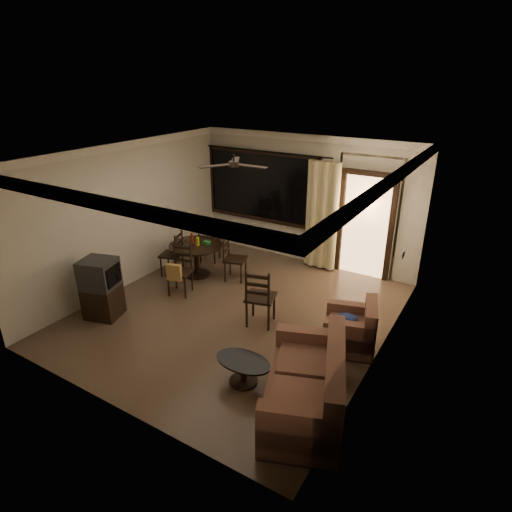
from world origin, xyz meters
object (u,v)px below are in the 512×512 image
Objects in this scene: dining_table at (196,251)px; dining_chair_north at (210,249)px; armchair at (353,329)px; sofa at (310,388)px; dining_chair_south at (180,279)px; tv_cabinet at (101,288)px; dining_chair_west at (173,262)px; dining_chair_east at (235,267)px; coffee_table at (243,368)px; side_chair at (260,307)px.

dining_table is 1.16× the size of dining_chair_north.
armchair is (3.91, -1.55, 0.04)m from dining_chair_north.
dining_chair_south is at bearing 134.58° from sofa.
dining_chair_south is 0.89× the size of tv_cabinet.
armchair is (4.13, -0.56, 0.04)m from dining_chair_west.
dining_table is at bearing 90.13° from dining_chair_north.
dining_table is 2.18m from tv_cabinet.
armchair is (4.03, 1.35, -0.22)m from tv_cabinet.
coffee_table is at bearing -160.88° from dining_chair_east.
dining_chair_south reaches higher than dining_table.
dining_chair_east reaches higher than coffee_table.
tv_cabinet reaches higher than side_chair.
dining_chair_south is 1.00× the size of dining_chair_north.
dining_chair_north is 1.16× the size of coffee_table.
dining_chair_south is 0.90× the size of side_chair.
dining_chair_west is 1.93m from tv_cabinet.
side_chair is at bearing -148.89° from dining_chair_east.
dining_table is at bearing -39.25° from side_chair.
side_chair is (2.12, -0.95, -0.23)m from dining_table.
coffee_table is (2.69, -2.37, -0.31)m from dining_table.
dining_chair_east is at bearing 94.32° from dining_chair_west.
side_chair reaches higher than coffee_table.
coffee_table is (2.44, -1.54, -0.07)m from dining_chair_south.
dining_chair_west is 4.17m from armchair.
dining_chair_west is 2.67m from side_chair.
sofa is (4.05, -0.26, -0.17)m from tv_cabinet.
sofa is 1.62m from armchair.
armchair is (3.43, 0.02, 0.01)m from dining_chair_south.
side_chair is at bearing 127.25° from dining_chair_north.
dining_chair_west is 1.16× the size of coffee_table.
coffee_table is (3.04, -0.22, -0.30)m from tv_cabinet.
dining_chair_east reaches higher than sofa.
dining_chair_east is 0.89× the size of tv_cabinet.
dining_chair_east reaches higher than armchair.
dining_chair_south is 1.00× the size of armchair.
dining_table is 0.88m from dining_chair_east.
side_chair reaches higher than dining_chair_east.
sofa is 1.83× the size of side_chair.
dining_chair_west is 0.91m from dining_chair_south.
side_chair reaches higher than armchair.
dining_chair_west is 1.00× the size of armchair.
armchair reaches higher than coffee_table.
dining_chair_south is 1.16× the size of coffee_table.
dining_table is at bearing 101.48° from dining_chair_west.
dining_chair_south is at bearing 135.70° from dining_chair_east.
side_chair reaches higher than dining_table.
side_chair reaches higher than dining_chair_north.
dining_chair_north is 2.90m from side_chair.
dining_table is 1.16× the size of armchair.
dining_chair_north is 1.00× the size of armchair.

